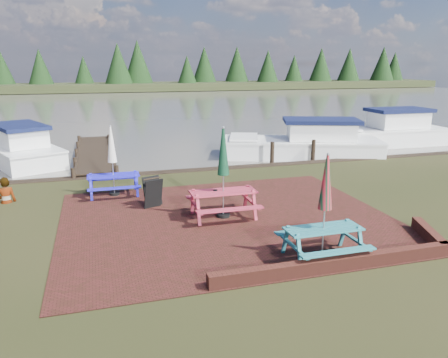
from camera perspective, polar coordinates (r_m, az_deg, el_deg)
name	(u,v)px	position (r m, az deg, el deg)	size (l,w,h in m)	color
ground	(239,233)	(11.30, 2.00, -7.03)	(120.00, 120.00, 0.00)	black
paving	(228,219)	(12.19, 0.52, -5.31)	(9.00, 7.50, 0.02)	#331710
brick_wall	(367,256)	(10.16, 18.22, -9.50)	(6.21, 1.79, 0.30)	#4C1E16
water	(128,105)	(47.25, -12.42, 9.37)	(120.00, 60.00, 0.02)	#4A463F
far_treeline	(113,70)	(76.03, -14.26, 13.68)	(120.00, 10.00, 8.10)	black
picnic_table_teal	(324,223)	(9.84, 12.91, -5.64)	(1.71, 1.52, 2.36)	#27757D
picnic_table_red	(223,187)	(12.11, -0.10, -1.04)	(1.86, 1.66, 2.55)	#AC2C40
picnic_table_blue	(113,172)	(14.65, -14.28, 0.94)	(1.67, 1.49, 2.30)	#201BCF
chalkboard	(153,192)	(13.27, -9.27, -1.72)	(0.60, 0.71, 0.91)	black
jetty	(95,153)	(21.62, -16.54, 3.29)	(1.76, 9.08, 1.00)	black
boat_jetty	(18,149)	(22.32, -25.32, 3.56)	(4.87, 7.19, 1.98)	white
boat_near	(305,145)	(21.55, 10.56, 4.42)	(7.96, 4.97, 2.03)	white
boat_far	(387,133)	(26.01, 20.46, 5.61)	(7.12, 2.61, 2.21)	white
person	(3,178)	(15.04, -26.88, 0.14)	(0.59, 0.39, 1.62)	gray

